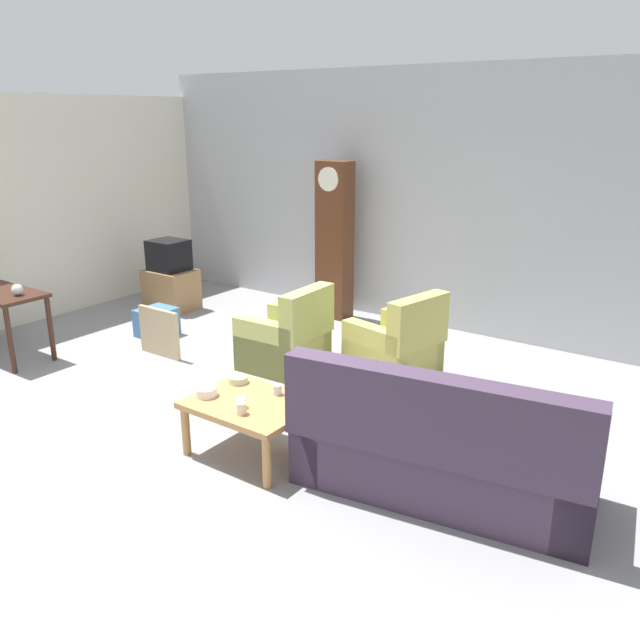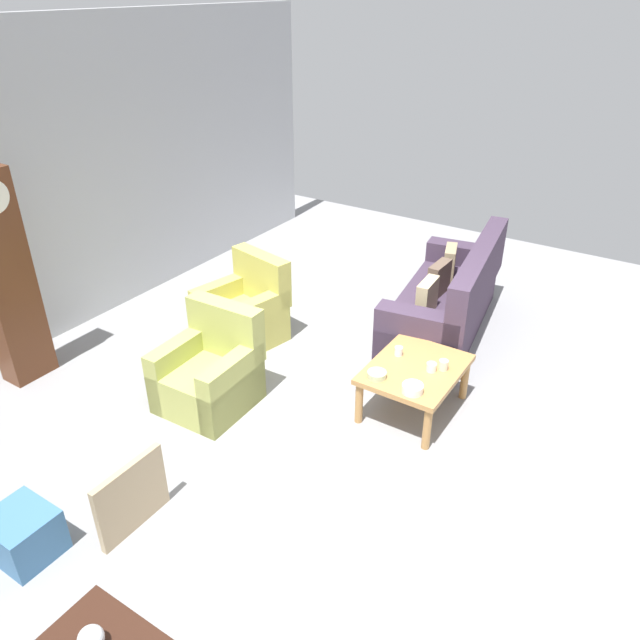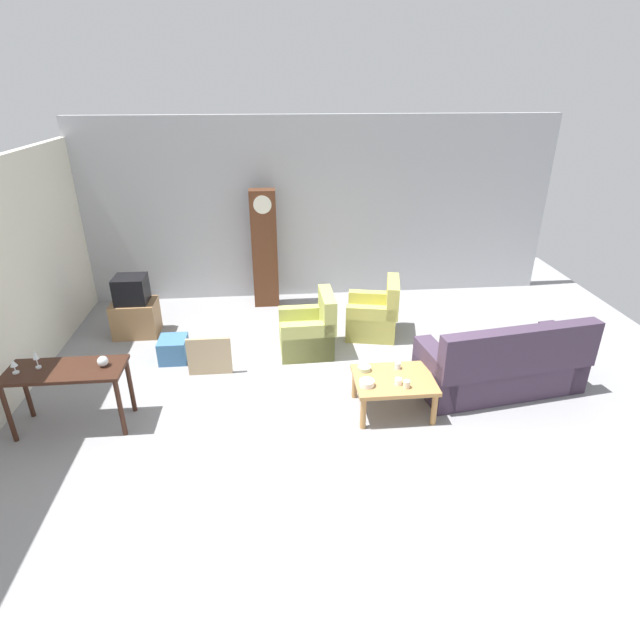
% 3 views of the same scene
% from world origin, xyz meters
% --- Properties ---
extents(ground_plane, '(10.40, 10.40, 0.00)m').
position_xyz_m(ground_plane, '(0.00, 0.00, 0.00)').
color(ground_plane, gray).
extents(garage_door_wall, '(8.40, 0.16, 3.20)m').
position_xyz_m(garage_door_wall, '(0.00, 3.60, 1.60)').
color(garage_door_wall, '#ADAFB5').
rests_on(garage_door_wall, ground_plane).
extents(pegboard_wall_left, '(0.12, 6.40, 2.88)m').
position_xyz_m(pegboard_wall_left, '(-4.20, 0.40, 1.44)').
color(pegboard_wall_left, silver).
rests_on(pegboard_wall_left, ground_plane).
extents(couch_floral, '(2.21, 1.18, 1.04)m').
position_xyz_m(couch_floral, '(2.04, -0.03, 0.36)').
color(couch_floral, '#423347').
rests_on(couch_floral, ground_plane).
extents(armchair_olive_near, '(0.81, 0.78, 0.92)m').
position_xyz_m(armchair_olive_near, '(-0.38, 1.27, 0.31)').
color(armchair_olive_near, tan).
rests_on(armchair_olive_near, ground_plane).
extents(armchair_olive_far, '(0.93, 0.91, 0.92)m').
position_xyz_m(armchair_olive_far, '(0.70, 1.74, 0.31)').
color(armchair_olive_far, '#BCB655').
rests_on(armchair_olive_far, ground_plane).
extents(coffee_table_wood, '(0.96, 0.76, 0.46)m').
position_xyz_m(coffee_table_wood, '(0.53, -0.35, 0.39)').
color(coffee_table_wood, '#B27F47').
rests_on(coffee_table_wood, ground_plane).
extents(grandfather_clock, '(0.44, 0.30, 2.07)m').
position_xyz_m(grandfather_clock, '(-1.01, 3.11, 1.04)').
color(grandfather_clock, '#562D19').
rests_on(grandfather_clock, ground_plane).
extents(tv_stand_cabinet, '(0.68, 0.52, 0.56)m').
position_xyz_m(tv_stand_cabinet, '(-3.09, 2.09, 0.28)').
color(tv_stand_cabinet, '#997047').
rests_on(tv_stand_cabinet, ground_plane).
extents(tv_crt, '(0.48, 0.44, 0.42)m').
position_xyz_m(tv_crt, '(-3.09, 2.09, 0.77)').
color(tv_crt, black).
rests_on(tv_crt, tv_stand_cabinet).
extents(framed_picture_leaning, '(0.60, 0.05, 0.55)m').
position_xyz_m(framed_picture_leaning, '(-1.79, 0.73, 0.28)').
color(framed_picture_leaning, tan).
rests_on(framed_picture_leaning, ground_plane).
extents(storage_box_blue, '(0.39, 0.43, 0.34)m').
position_xyz_m(storage_box_blue, '(-2.36, 1.18, 0.17)').
color(storage_box_blue, teal).
rests_on(storage_box_blue, ground_plane).
extents(glass_dome_cloche, '(0.12, 0.12, 0.12)m').
position_xyz_m(glass_dome_cloche, '(-2.83, -0.28, 0.84)').
color(glass_dome_cloche, silver).
rests_on(glass_dome_cloche, console_table_dark).
extents(cup_white_porcelain, '(0.09, 0.09, 0.08)m').
position_xyz_m(cup_white_porcelain, '(0.55, -0.49, 0.50)').
color(cup_white_porcelain, white).
rests_on(cup_white_porcelain, coffee_table_wood).
extents(cup_blue_rimmed, '(0.07, 0.07, 0.08)m').
position_xyz_m(cup_blue_rimmed, '(0.63, -0.13, 0.50)').
color(cup_blue_rimmed, silver).
rests_on(cup_blue_rimmed, coffee_table_wood).
extents(cup_cream_tall, '(0.08, 0.08, 0.09)m').
position_xyz_m(cup_cream_tall, '(0.63, -0.57, 0.51)').
color(cup_cream_tall, beige).
rests_on(cup_cream_tall, coffee_table_wood).
extents(bowl_white_stacked, '(0.18, 0.18, 0.07)m').
position_xyz_m(bowl_white_stacked, '(0.17, -0.49, 0.50)').
color(bowl_white_stacked, white).
rests_on(bowl_white_stacked, coffee_table_wood).
extents(bowl_shallow_green, '(0.17, 0.17, 0.06)m').
position_xyz_m(bowl_shallow_green, '(0.20, -0.14, 0.49)').
color(bowl_shallow_green, '#B2C69E').
rests_on(bowl_shallow_green, coffee_table_wood).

